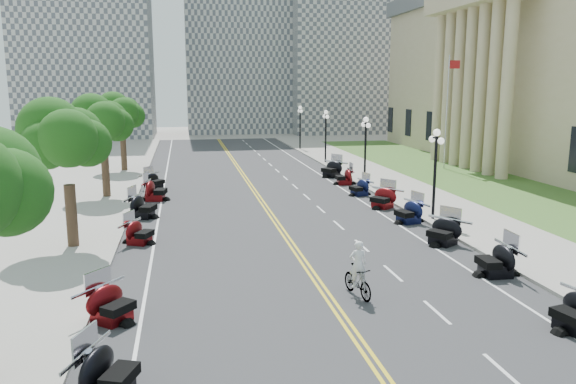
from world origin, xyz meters
TOP-DOWN VIEW (x-y plane):
  - ground at (0.00, 0.00)m, footprint 160.00×160.00m
  - road at (0.00, 10.00)m, footprint 16.00×90.00m
  - centerline_yellow_a at (-0.12, 10.00)m, footprint 0.12×90.00m
  - centerline_yellow_b at (0.12, 10.00)m, footprint 0.12×90.00m
  - edge_line_north at (6.40, 10.00)m, footprint 0.12×90.00m
  - edge_line_south at (-6.40, 10.00)m, footprint 0.12×90.00m
  - lane_dash_3 at (3.20, -12.00)m, footprint 0.12×2.00m
  - lane_dash_4 at (3.20, -8.00)m, footprint 0.12×2.00m
  - lane_dash_5 at (3.20, -4.00)m, footprint 0.12×2.00m
  - lane_dash_6 at (3.20, 0.00)m, footprint 0.12×2.00m
  - lane_dash_7 at (3.20, 4.00)m, footprint 0.12×2.00m
  - lane_dash_8 at (3.20, 8.00)m, footprint 0.12×2.00m
  - lane_dash_9 at (3.20, 12.00)m, footprint 0.12×2.00m
  - lane_dash_10 at (3.20, 16.00)m, footprint 0.12×2.00m
  - lane_dash_11 at (3.20, 20.00)m, footprint 0.12×2.00m
  - lane_dash_12 at (3.20, 24.00)m, footprint 0.12×2.00m
  - lane_dash_13 at (3.20, 28.00)m, footprint 0.12×2.00m
  - lane_dash_14 at (3.20, 32.00)m, footprint 0.12×2.00m
  - lane_dash_15 at (3.20, 36.00)m, footprint 0.12×2.00m
  - lane_dash_16 at (3.20, 40.00)m, footprint 0.12×2.00m
  - lane_dash_17 at (3.20, 44.00)m, footprint 0.12×2.00m
  - lane_dash_18 at (3.20, 48.00)m, footprint 0.12×2.00m
  - lane_dash_19 at (3.20, 52.00)m, footprint 0.12×2.00m
  - sidewalk_north at (10.50, 10.00)m, footprint 5.00×90.00m
  - sidewalk_south at (-10.50, 10.00)m, footprint 5.00×90.00m
  - lawn at (17.50, 18.00)m, footprint 9.00×60.00m
  - distant_block_a at (-18.00, 62.00)m, footprint 18.00×14.00m
  - distant_block_b at (4.00, 68.00)m, footprint 16.00×12.00m
  - distant_block_c at (22.00, 65.00)m, footprint 20.00×14.00m
  - street_lamp_2 at (8.60, 4.00)m, footprint 0.50×1.20m
  - street_lamp_3 at (8.60, 16.00)m, footprint 0.50×1.20m
  - street_lamp_4 at (8.60, 28.00)m, footprint 0.50×1.20m
  - street_lamp_5 at (8.60, 40.00)m, footprint 0.50×1.20m
  - flagpole at (18.00, 22.00)m, footprint 1.10×0.20m
  - tree_2 at (-10.00, 2.00)m, footprint 4.80×4.80m
  - tree_3 at (-10.00, 14.00)m, footprint 4.80×4.80m
  - tree_4 at (-10.00, 26.00)m, footprint 4.80×4.80m
  - motorcycle_n_4 at (7.07, -5.02)m, footprint 2.11×2.11m
  - motorcycle_n_5 at (7.03, -0.49)m, footprint 2.78×2.78m
  - motorcycle_n_6 at (7.10, 3.82)m, footprint 2.39×2.39m
  - motorcycle_n_7 at (7.01, 7.70)m, footprint 2.79×2.79m
  - motorcycle_n_8 at (6.85, 11.80)m, footprint 2.18×2.18m
  - motorcycle_n_9 at (7.04, 16.19)m, footprint 2.00×2.00m
  - motorcycle_n_10 at (7.03, 19.82)m, footprint 2.94×2.94m
  - motorcycle_s_3 at (-6.84, -11.26)m, footprint 2.49×2.49m
  - motorcycle_s_4 at (-7.29, -6.80)m, footprint 2.66×2.66m
  - motorcycle_s_6 at (-7.07, 2.28)m, footprint 2.37×2.37m
  - motorcycle_s_7 at (-7.27, 7.68)m, footprint 2.68×2.68m
  - motorcycle_s_8 at (-6.78, 12.62)m, footprint 2.51×2.51m
  - motorcycle_s_9 at (-7.04, 16.95)m, footprint 2.63×2.63m
  - bicycle at (1.04, -6.14)m, footprint 0.91×1.95m
  - cyclist_rider at (1.04, -6.14)m, footprint 0.62×0.41m

SIDE VIEW (x-z plane):
  - ground at x=0.00m, z-range 0.00..0.00m
  - road at x=0.00m, z-range 0.00..0.01m
  - centerline_yellow_a at x=-0.12m, z-range 0.01..0.01m
  - centerline_yellow_b at x=0.12m, z-range 0.01..0.01m
  - edge_line_north at x=6.40m, z-range 0.01..0.01m
  - edge_line_south at x=-6.40m, z-range 0.01..0.01m
  - lane_dash_3 at x=3.20m, z-range 0.01..0.01m
  - lane_dash_4 at x=3.20m, z-range 0.01..0.01m
  - lane_dash_5 at x=3.20m, z-range 0.01..0.01m
  - lane_dash_6 at x=3.20m, z-range 0.01..0.01m
  - lane_dash_7 at x=3.20m, z-range 0.01..0.01m
  - lane_dash_8 at x=3.20m, z-range 0.01..0.01m
  - lane_dash_9 at x=3.20m, z-range 0.01..0.01m
  - lane_dash_10 at x=3.20m, z-range 0.01..0.01m
  - lane_dash_11 at x=3.20m, z-range 0.01..0.01m
  - lane_dash_12 at x=3.20m, z-range 0.01..0.01m
  - lane_dash_13 at x=3.20m, z-range 0.01..0.01m
  - lane_dash_14 at x=3.20m, z-range 0.01..0.01m
  - lane_dash_15 at x=3.20m, z-range 0.01..0.01m
  - lane_dash_16 at x=3.20m, z-range 0.01..0.01m
  - lane_dash_17 at x=3.20m, z-range 0.01..0.01m
  - lane_dash_18 at x=3.20m, z-range 0.01..0.01m
  - lane_dash_19 at x=3.20m, z-range 0.01..0.01m
  - lawn at x=17.50m, z-range 0.00..0.10m
  - sidewalk_north at x=10.50m, z-range 0.00..0.15m
  - sidewalk_south at x=-10.50m, z-range 0.00..0.15m
  - bicycle at x=1.04m, z-range 0.00..1.13m
  - motorcycle_s_6 at x=-7.07m, z-range 0.00..1.25m
  - motorcycle_n_8 at x=6.85m, z-range 0.00..1.25m
  - motorcycle_s_9 at x=-7.04m, z-range 0.00..1.31m
  - motorcycle_s_4 at x=-7.29m, z-range 0.00..1.32m
  - motorcycle_n_9 at x=7.04m, z-range 0.00..1.34m
  - motorcycle_s_3 at x=-6.84m, z-range 0.00..1.35m
  - motorcycle_n_6 at x=7.10m, z-range 0.00..1.37m
  - motorcycle_n_7 at x=7.01m, z-range 0.00..1.40m
  - motorcycle_n_5 at x=7.03m, z-range 0.00..1.41m
  - motorcycle_n_4 at x=7.07m, z-range 0.00..1.42m
  - motorcycle_s_7 at x=-7.27m, z-range 0.00..1.47m
  - motorcycle_n_10 at x=7.03m, z-range 0.00..1.49m
  - motorcycle_s_8 at x=-6.78m, z-range 0.00..1.50m
  - cyclist_rider at x=1.04m, z-range 1.13..2.84m
  - street_lamp_2 at x=8.60m, z-range 0.15..5.05m
  - street_lamp_3 at x=8.60m, z-range 0.15..5.05m
  - street_lamp_4 at x=8.60m, z-range 0.15..5.05m
  - street_lamp_5 at x=8.60m, z-range 0.15..5.05m
  - tree_2 at x=-10.00m, z-range 0.15..9.35m
  - tree_3 at x=-10.00m, z-range 0.15..9.35m
  - tree_4 at x=-10.00m, z-range 0.15..9.35m
  - flagpole at x=18.00m, z-range 0.00..10.00m
  - distant_block_c at x=22.00m, z-range 0.00..22.00m
  - distant_block_a at x=-18.00m, z-range 0.00..26.00m
  - distant_block_b at x=4.00m, z-range 0.00..30.00m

